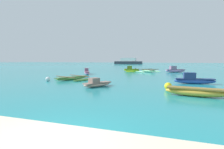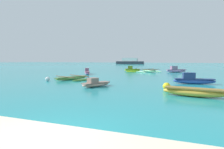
{
  "view_description": "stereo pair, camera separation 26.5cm",
  "coord_description": "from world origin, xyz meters",
  "px_view_note": "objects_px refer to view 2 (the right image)",
  "views": [
    {
      "loc": [
        2.63,
        -3.3,
        2.01
      ],
      "look_at": [
        -3.82,
        16.43,
        0.25
      ],
      "focal_mm": 28.0,
      "sensor_mm": 36.0,
      "label": 1
    },
    {
      "loc": [
        2.88,
        -3.21,
        2.01
      ],
      "look_at": [
        -3.82,
        16.43,
        0.25
      ],
      "focal_mm": 28.0,
      "sensor_mm": 36.0,
      "label": 2
    }
  ],
  "objects_px": {
    "moored_boat_5": "(72,78)",
    "distant_ferry": "(130,62)",
    "moored_boat_1": "(87,72)",
    "moored_boat_6": "(193,80)",
    "moored_boat_0": "(193,92)",
    "moored_boat_4": "(176,70)",
    "mooring_buoy_1": "(167,86)",
    "moored_boat_3": "(149,71)",
    "mooring_buoy_0": "(48,79)",
    "moored_boat_2": "(95,83)",
    "moored_boat_7": "(132,70)"
  },
  "relations": [
    {
      "from": "moored_boat_0",
      "to": "moored_boat_6",
      "type": "relative_size",
      "value": 0.96
    },
    {
      "from": "moored_boat_4",
      "to": "mooring_buoy_1",
      "type": "relative_size",
      "value": 6.78
    },
    {
      "from": "moored_boat_1",
      "to": "moored_boat_5",
      "type": "relative_size",
      "value": 0.85
    },
    {
      "from": "moored_boat_2",
      "to": "moored_boat_7",
      "type": "distance_m",
      "value": 17.51
    },
    {
      "from": "mooring_buoy_1",
      "to": "distant_ferry",
      "type": "xyz_separation_m",
      "value": [
        -18.06,
        67.37,
        0.89
      ]
    },
    {
      "from": "moored_boat_5",
      "to": "moored_boat_4",
      "type": "bearing_deg",
      "value": -13.16
    },
    {
      "from": "moored_boat_4",
      "to": "distant_ferry",
      "type": "xyz_separation_m",
      "value": [
        -18.99,
        49.99,
        0.77
      ]
    },
    {
      "from": "mooring_buoy_1",
      "to": "moored_boat_1",
      "type": "bearing_deg",
      "value": 137.71
    },
    {
      "from": "moored_boat_5",
      "to": "mooring_buoy_1",
      "type": "relative_size",
      "value": 7.96
    },
    {
      "from": "moored_boat_0",
      "to": "distant_ferry",
      "type": "relative_size",
      "value": 0.26
    },
    {
      "from": "moored_boat_2",
      "to": "moored_boat_5",
      "type": "height_order",
      "value": "moored_boat_2"
    },
    {
      "from": "moored_boat_1",
      "to": "mooring_buoy_1",
      "type": "xyz_separation_m",
      "value": [
        10.96,
        -9.97,
        -0.04
      ]
    },
    {
      "from": "moored_boat_0",
      "to": "mooring_buoy_1",
      "type": "height_order",
      "value": "mooring_buoy_1"
    },
    {
      "from": "moored_boat_5",
      "to": "distant_ferry",
      "type": "height_order",
      "value": "distant_ferry"
    },
    {
      "from": "moored_boat_5",
      "to": "moored_boat_7",
      "type": "xyz_separation_m",
      "value": [
        3.09,
        14.02,
        0.14
      ]
    },
    {
      "from": "moored_boat_4",
      "to": "distant_ferry",
      "type": "relative_size",
      "value": 0.26
    },
    {
      "from": "moored_boat_6",
      "to": "distant_ferry",
      "type": "height_order",
      "value": "distant_ferry"
    },
    {
      "from": "moored_boat_3",
      "to": "moored_boat_2",
      "type": "bearing_deg",
      "value": -54.86
    },
    {
      "from": "moored_boat_4",
      "to": "moored_boat_5",
      "type": "xyz_separation_m",
      "value": [
        -10.14,
        -14.12,
        -0.19
      ]
    },
    {
      "from": "distant_ferry",
      "to": "moored_boat_7",
      "type": "bearing_deg",
      "value": -76.6
    },
    {
      "from": "mooring_buoy_1",
      "to": "moored_boat_5",
      "type": "bearing_deg",
      "value": 160.52
    },
    {
      "from": "moored_boat_1",
      "to": "moored_boat_6",
      "type": "bearing_deg",
      "value": 35.33
    },
    {
      "from": "moored_boat_3",
      "to": "distant_ferry",
      "type": "xyz_separation_m",
      "value": [
        -14.86,
        50.79,
        0.9
      ]
    },
    {
      "from": "moored_boat_4",
      "to": "moored_boat_6",
      "type": "height_order",
      "value": "moored_boat_4"
    },
    {
      "from": "mooring_buoy_0",
      "to": "moored_boat_3",
      "type": "bearing_deg",
      "value": 63.64
    },
    {
      "from": "moored_boat_2",
      "to": "moored_boat_4",
      "type": "height_order",
      "value": "moored_boat_4"
    },
    {
      "from": "mooring_buoy_0",
      "to": "moored_boat_5",
      "type": "bearing_deg",
      "value": 50.92
    },
    {
      "from": "moored_boat_6",
      "to": "mooring_buoy_1",
      "type": "relative_size",
      "value": 6.83
    },
    {
      "from": "moored_boat_3",
      "to": "mooring_buoy_1",
      "type": "bearing_deg",
      "value": -37.54
    },
    {
      "from": "moored_boat_2",
      "to": "moored_boat_6",
      "type": "bearing_deg",
      "value": -30.02
    },
    {
      "from": "moored_boat_0",
      "to": "moored_boat_1",
      "type": "distance_m",
      "value": 17.03
    },
    {
      "from": "moored_boat_2",
      "to": "mooring_buoy_0",
      "type": "bearing_deg",
      "value": 104.95
    },
    {
      "from": "moored_boat_5",
      "to": "moored_boat_3",
      "type": "bearing_deg",
      "value": -1.76
    },
    {
      "from": "mooring_buoy_1",
      "to": "moored_boat_0",
      "type": "bearing_deg",
      "value": -50.15
    },
    {
      "from": "moored_boat_0",
      "to": "distant_ferry",
      "type": "bearing_deg",
      "value": 113.75
    },
    {
      "from": "mooring_buoy_0",
      "to": "moored_boat_4",
      "type": "bearing_deg",
      "value": 53.9
    },
    {
      "from": "moored_boat_4",
      "to": "mooring_buoy_1",
      "type": "height_order",
      "value": "moored_boat_4"
    },
    {
      "from": "moored_boat_3",
      "to": "distant_ferry",
      "type": "height_order",
      "value": "distant_ferry"
    },
    {
      "from": "mooring_buoy_0",
      "to": "mooring_buoy_1",
      "type": "distance_m",
      "value": 10.81
    },
    {
      "from": "moored_boat_5",
      "to": "moored_boat_6",
      "type": "bearing_deg",
      "value": -64.9
    },
    {
      "from": "moored_boat_3",
      "to": "mooring_buoy_0",
      "type": "bearing_deg",
      "value": -74.82
    },
    {
      "from": "mooring_buoy_0",
      "to": "moored_boat_0",
      "type": "bearing_deg",
      "value": -14.38
    },
    {
      "from": "moored_boat_0",
      "to": "moored_boat_4",
      "type": "xyz_separation_m",
      "value": [
        -0.5,
        19.09,
        0.1
      ]
    },
    {
      "from": "moored_boat_4",
      "to": "mooring_buoy_0",
      "type": "height_order",
      "value": "moored_boat_4"
    },
    {
      "from": "moored_boat_6",
      "to": "mooring_buoy_0",
      "type": "distance_m",
      "value": 12.95
    },
    {
      "from": "mooring_buoy_1",
      "to": "moored_boat_4",
      "type": "bearing_deg",
      "value": 86.94
    },
    {
      "from": "moored_boat_4",
      "to": "moored_boat_6",
      "type": "bearing_deg",
      "value": -114.53
    },
    {
      "from": "moored_boat_0",
      "to": "mooring_buoy_0",
      "type": "distance_m",
      "value": 12.55
    },
    {
      "from": "moored_boat_4",
      "to": "moored_boat_5",
      "type": "height_order",
      "value": "moored_boat_4"
    },
    {
      "from": "mooring_buoy_0",
      "to": "distant_ferry",
      "type": "bearing_deg",
      "value": 96.34
    }
  ]
}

